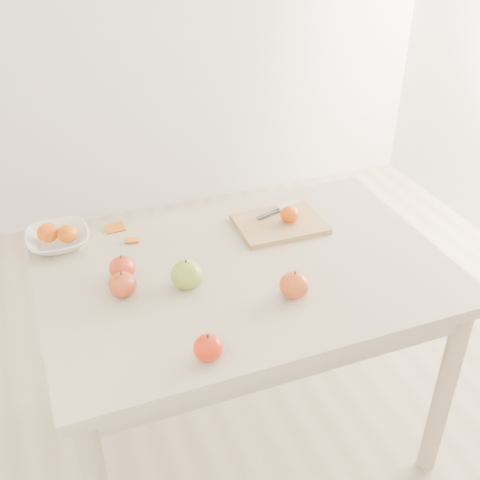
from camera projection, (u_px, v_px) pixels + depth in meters
name	position (u px, v px, depth m)	size (l,w,h in m)	color
ground	(245.00, 435.00, 2.19)	(3.50, 3.50, 0.00)	#C6B293
table	(246.00, 295.00, 1.84)	(1.20, 0.80, 0.75)	#C4B394
cutting_board	(280.00, 224.00, 1.98)	(0.28, 0.21, 0.02)	tan
board_tangerine	(290.00, 214.00, 1.96)	(0.06, 0.06, 0.05)	#E93E08
fruit_bowl	(58.00, 239.00, 1.87)	(0.19, 0.19, 0.05)	white
bowl_tangerine_near	(48.00, 233.00, 1.86)	(0.07, 0.07, 0.06)	#D95407
bowl_tangerine_far	(67.00, 234.00, 1.86)	(0.06, 0.06, 0.05)	orange
orange_peel_a	(115.00, 229.00, 1.97)	(0.06, 0.04, 0.00)	#C6620E
orange_peel_b	(133.00, 240.00, 1.91)	(0.04, 0.04, 0.00)	orange
paring_knife	(284.00, 207.00, 2.04)	(0.17, 0.07, 0.01)	silver
apple_green	(187.00, 274.00, 1.69)	(0.09, 0.09, 0.08)	#5C8F22
apple_red_a	(122.00, 268.00, 1.73)	(0.08, 0.08, 0.07)	#9F0916
apple_red_d	(123.00, 285.00, 1.66)	(0.08, 0.08, 0.07)	maroon
apple_red_c	(208.00, 348.00, 1.45)	(0.07, 0.07, 0.07)	#A70402
apple_red_e	(294.00, 285.00, 1.65)	(0.08, 0.08, 0.08)	maroon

